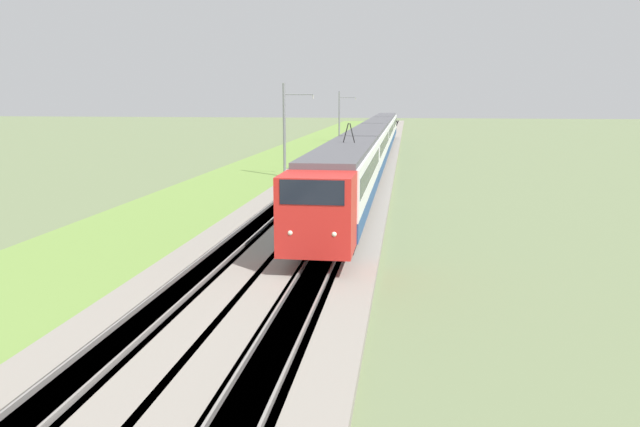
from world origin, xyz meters
TOP-DOWN VIEW (x-y plane):
  - ballast_main at (50.00, 0.00)m, footprint 240.00×4.40m
  - ballast_adjacent at (50.00, -4.16)m, footprint 240.00×4.40m
  - track_main at (50.00, 0.00)m, footprint 240.00×1.57m
  - track_adjacent at (50.00, -4.16)m, footprint 240.00×1.57m
  - grass_verge at (50.00, 5.39)m, footprint 240.00×9.07m
  - passenger_train at (58.70, -4.16)m, footprint 79.85×2.84m
  - catenary_mast_mid at (48.15, 2.60)m, footprint 0.22×2.56m
  - catenary_mast_far at (89.84, 2.60)m, footprint 0.22×2.56m

SIDE VIEW (x-z plane):
  - grass_verge at x=50.00m, z-range 0.00..0.12m
  - ballast_main at x=50.00m, z-range 0.00..0.30m
  - ballast_adjacent at x=50.00m, z-range 0.00..0.30m
  - track_main at x=50.00m, z-range -0.07..0.38m
  - track_adjacent at x=50.00m, z-range -0.07..0.38m
  - passenger_train at x=58.70m, z-range -0.15..5.07m
  - catenary_mast_far at x=89.84m, z-range 0.14..7.58m
  - catenary_mast_mid at x=48.15m, z-range 0.14..7.86m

